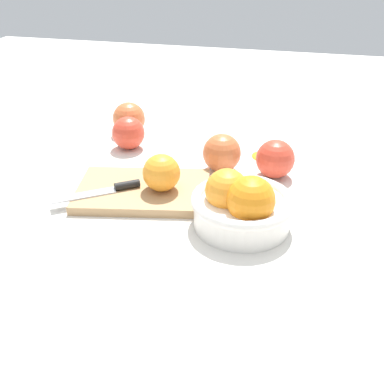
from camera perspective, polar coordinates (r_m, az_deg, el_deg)
ground_plane at (r=0.86m, az=-0.31°, el=0.89°), size 2.40×2.40×0.00m
bowl at (r=0.72m, az=6.20°, el=-1.62°), size 0.17×0.17×0.10m
cutting_board at (r=0.83m, az=-6.10°, el=0.15°), size 0.26×0.20×0.02m
orange_on_board at (r=0.80m, az=-3.85°, el=2.43°), size 0.07×0.07×0.07m
knife at (r=0.82m, az=-10.36°, el=0.34°), size 0.14×0.10×0.01m
apple_front_left at (r=0.89m, az=10.38°, el=4.09°), size 0.07×0.07×0.07m
apple_front_right at (r=1.09m, az=-7.90°, el=9.09°), size 0.08×0.08×0.08m
apple_front_left_2 at (r=0.90m, az=3.75°, el=4.90°), size 0.08×0.08×0.08m
apple_front_right_2 at (r=1.01m, az=-7.97°, el=7.33°), size 0.07×0.07×0.07m
citrus_peel at (r=0.98m, az=8.56°, el=4.59°), size 0.05×0.06×0.01m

